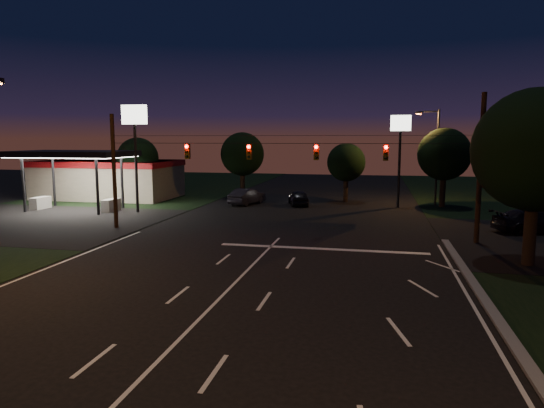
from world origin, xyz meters
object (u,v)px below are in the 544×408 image
(car_cross, at_px, (534,222))
(tree_right_near, at_px, (535,152))
(car_oncoming_a, at_px, (299,198))
(utility_pole_right, at_px, (476,243))
(car_oncoming_b, at_px, (247,196))

(car_cross, bearing_deg, tree_right_near, 145.59)
(car_oncoming_a, relative_size, car_cross, 0.77)
(utility_pole_right, xyz_separation_m, tree_right_near, (1.53, -4.83, 5.68))
(car_oncoming_b, height_order, car_cross, car_cross)
(utility_pole_right, bearing_deg, car_oncoming_b, 142.22)
(tree_right_near, xyz_separation_m, car_oncoming_b, (-19.70, 18.92, -4.91))
(utility_pole_right, bearing_deg, car_cross, 43.69)
(tree_right_near, bearing_deg, utility_pole_right, 107.53)
(utility_pole_right, bearing_deg, car_oncoming_a, 132.27)
(car_oncoming_a, xyz_separation_m, car_oncoming_b, (-4.94, -0.47, 0.06))
(utility_pole_right, relative_size, car_cross, 1.66)
(utility_pole_right, distance_m, car_oncoming_b, 23.00)
(utility_pole_right, xyz_separation_m, car_oncoming_a, (-13.23, 14.55, 0.71))
(car_oncoming_a, bearing_deg, tree_right_near, 112.08)
(tree_right_near, height_order, car_oncoming_b, tree_right_near)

